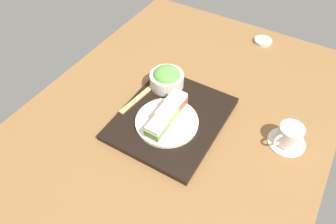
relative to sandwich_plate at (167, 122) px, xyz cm
name	(u,v)px	position (x,y,z in cm)	size (l,w,h in cm)	color
ground_plane	(174,124)	(-3.38, 0.82, -4.16)	(140.00, 100.00, 3.00)	brown
serving_tray	(172,118)	(-3.50, -0.23, -1.64)	(39.10, 32.91, 2.04)	black
sandwich_plate	(167,122)	(0.00, 0.00, 0.00)	(20.90, 20.90, 1.23)	white
sandwich_near	(176,103)	(-6.03, -0.08, 3.55)	(7.01, 5.51, 5.86)	beige
sandwich_middle	(167,115)	(0.00, 0.00, 3.40)	(7.10, 5.32, 5.57)	beige
sandwich_far	(157,128)	(6.03, 0.08, 2.96)	(7.33, 5.46, 4.68)	#EFE5C1
salad_bowl	(167,78)	(-15.84, -9.48, 2.90)	(12.42, 12.42, 7.72)	silver
chopsticks_pair	(139,98)	(-4.83, -14.48, -0.27)	(18.76, 3.98, 0.70)	tan
coffee_cup	(289,136)	(-13.97, 36.36, 0.73)	(12.01, 12.01, 7.32)	silver
small_sauce_dish	(263,41)	(-62.85, 11.53, -1.99)	(7.60, 7.60, 1.32)	beige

